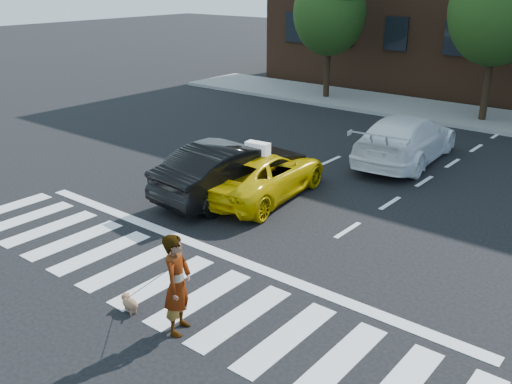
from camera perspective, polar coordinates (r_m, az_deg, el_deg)
ground at (r=11.54m, az=-9.24°, el=-8.83°), size 120.00×120.00×0.00m
crosswalk at (r=11.53m, az=-9.24°, el=-8.81°), size 13.00×2.40×0.01m
stop_line at (r=12.51m, az=-3.81°, el=-6.07°), size 12.00×0.30×0.01m
sidewalk_far at (r=25.83m, az=20.93°, el=7.02°), size 30.00×4.00×0.15m
tree_left at (r=27.72m, az=7.46°, el=18.19°), size 3.39×3.38×6.50m
taxi at (r=15.44m, az=0.63°, el=1.80°), size 2.55×4.65×1.23m
black_sedan at (r=15.37m, az=-2.37°, el=2.25°), size 1.97×4.74×1.52m
white_suv at (r=18.97m, az=14.75°, el=5.18°), size 2.58×5.36×1.51m
woman at (r=9.61m, az=-7.86°, el=-9.11°), size 0.65×0.77×1.79m
dog at (r=10.66m, az=-12.57°, el=-10.73°), size 0.51×0.28×0.29m
taxi_sign at (r=15.05m, az=0.17°, el=4.40°), size 0.68×0.35×0.32m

